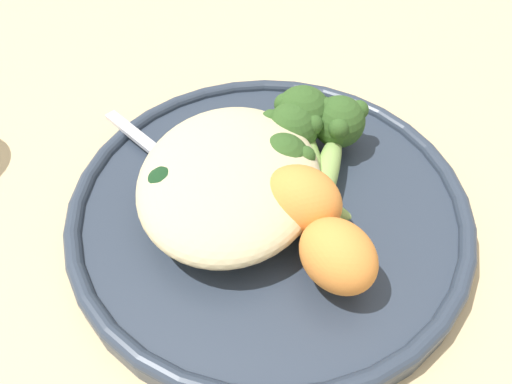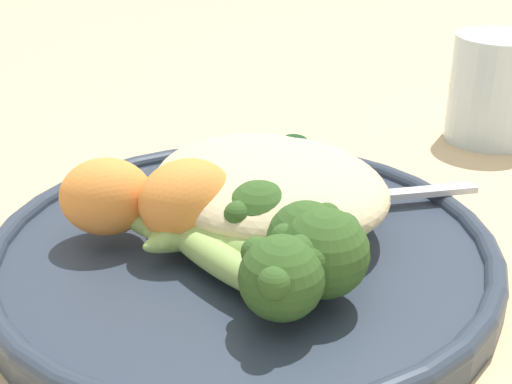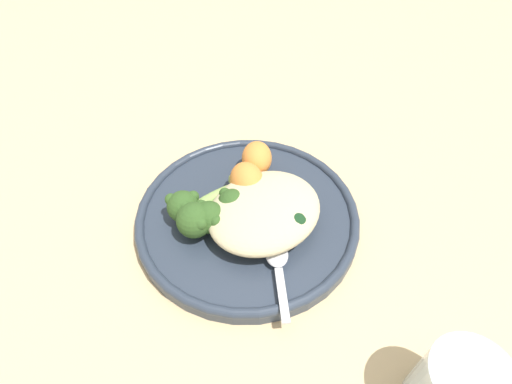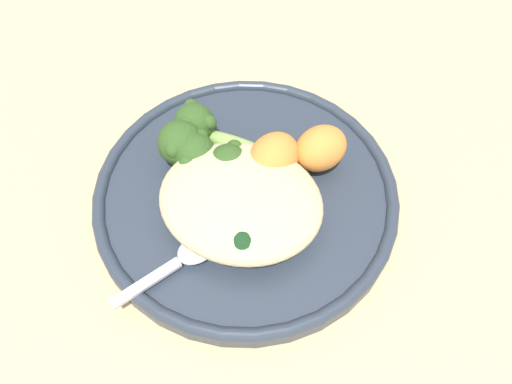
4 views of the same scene
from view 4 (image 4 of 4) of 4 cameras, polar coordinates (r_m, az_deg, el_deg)
ground_plane at (r=0.48m, az=-0.55°, el=-1.10°), size 4.00×4.00×0.00m
plate at (r=0.47m, az=-1.25°, el=-0.41°), size 0.28×0.28×0.02m
quinoa_mound at (r=0.43m, az=-2.25°, el=-0.83°), size 0.14×0.12×0.04m
broccoli_stalk_0 at (r=0.48m, az=-5.61°, el=7.13°), size 0.12×0.04×0.04m
broccoli_stalk_1 at (r=0.47m, az=-6.91°, el=5.24°), size 0.11×0.06×0.04m
broccoli_stalk_2 at (r=0.46m, az=-4.49°, el=4.22°), size 0.12×0.07×0.04m
broccoli_stalk_3 at (r=0.45m, az=-2.29°, el=3.22°), size 0.07×0.07×0.04m
broccoli_stalk_4 at (r=0.44m, az=-1.14°, el=0.35°), size 0.04×0.10×0.03m
broccoli_stalk_5 at (r=0.45m, az=-0.30°, el=1.24°), size 0.04×0.08×0.03m
broccoli_stalk_6 at (r=0.44m, az=1.82°, el=0.88°), size 0.04×0.08×0.03m
sweet_potato_chunk_0 at (r=0.46m, az=7.40°, el=4.97°), size 0.06×0.06×0.04m
sweet_potato_chunk_1 at (r=0.45m, az=1.97°, el=3.87°), size 0.06×0.06×0.05m
kale_tuft at (r=0.41m, az=-0.47°, el=-4.89°), size 0.05×0.05×0.04m
spoon at (r=0.42m, az=-7.86°, el=-7.18°), size 0.07×0.09×0.01m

